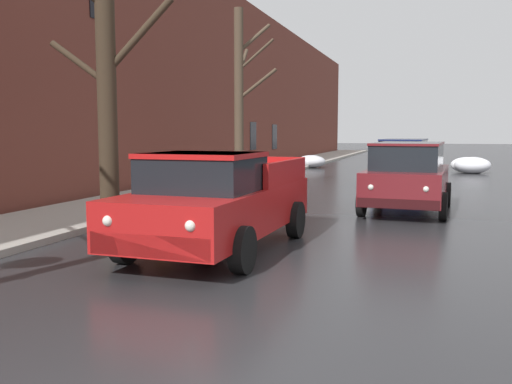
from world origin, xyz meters
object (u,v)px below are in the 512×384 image
object	(u,v)px
bare_tree_second_along_sidewalk	(106,91)
suv_maroon_parked_kerbside_close	(408,174)
suv_darkblue_parked_kerbside_mid	(404,160)
fire_hydrant	(161,206)
pickup_truck_red_approaching_near_lane	(217,201)
bare_tree_mid_block	(240,96)
sedan_grey_queued_behind_truck	(419,154)
sedan_silver_parked_far_down_block	(421,159)

from	to	relation	value
bare_tree_second_along_sidewalk	suv_maroon_parked_kerbside_close	world-z (taller)	bare_tree_second_along_sidewalk
suv_maroon_parked_kerbside_close	suv_darkblue_parked_kerbside_mid	bearing A→B (deg)	93.80
suv_darkblue_parked_kerbside_mid	fire_hydrant	world-z (taller)	suv_darkblue_parked_kerbside_mid
pickup_truck_red_approaching_near_lane	bare_tree_mid_block	bearing A→B (deg)	106.84
bare_tree_mid_block	suv_darkblue_parked_kerbside_mid	size ratio (longest dim) A/B	1.33
sedan_grey_queued_behind_truck	suv_maroon_parked_kerbside_close	bearing A→B (deg)	-89.36
bare_tree_second_along_sidewalk	bare_tree_mid_block	world-z (taller)	bare_tree_mid_block
bare_tree_second_along_sidewalk	suv_maroon_parked_kerbside_close	bearing A→B (deg)	39.86
suv_maroon_parked_kerbside_close	sedan_silver_parked_far_down_block	xyz separation A→B (m)	(0.02, 13.25, -0.24)
bare_tree_second_along_sidewalk	fire_hydrant	distance (m)	3.01
bare_tree_mid_block	sedan_grey_queued_behind_truck	world-z (taller)	bare_tree_mid_block
suv_maroon_parked_kerbside_close	suv_darkblue_parked_kerbside_mid	distance (m)	7.24
pickup_truck_red_approaching_near_lane	sedan_silver_parked_far_down_block	bearing A→B (deg)	81.20
sedan_grey_queued_behind_truck	sedan_silver_parked_far_down_block	bearing A→B (deg)	-87.82
bare_tree_second_along_sidewalk	sedan_grey_queued_behind_truck	bearing A→B (deg)	76.86
pickup_truck_red_approaching_near_lane	sedan_silver_parked_far_down_block	size ratio (longest dim) A/B	1.24
suv_maroon_parked_kerbside_close	suv_darkblue_parked_kerbside_mid	xyz separation A→B (m)	(-0.48, 7.23, -0.00)
bare_tree_mid_block	pickup_truck_red_approaching_near_lane	size ratio (longest dim) A/B	1.23
bare_tree_mid_block	fire_hydrant	world-z (taller)	bare_tree_mid_block
pickup_truck_red_approaching_near_lane	fire_hydrant	xyz separation A→B (m)	(-2.48, 2.65, -0.52)
bare_tree_mid_block	suv_maroon_parked_kerbside_close	world-z (taller)	bare_tree_mid_block
pickup_truck_red_approaching_near_lane	fire_hydrant	size ratio (longest dim) A/B	7.25
bare_tree_second_along_sidewalk	pickup_truck_red_approaching_near_lane	xyz separation A→B (m)	(2.95, -1.19, -2.06)
bare_tree_mid_block	fire_hydrant	xyz separation A→B (m)	(0.41, -6.90, -2.98)
suv_maroon_parked_kerbside_close	sedan_grey_queued_behind_truck	bearing A→B (deg)	90.64
suv_maroon_parked_kerbside_close	sedan_grey_queued_behind_truck	world-z (taller)	suv_maroon_parked_kerbside_close
sedan_grey_queued_behind_truck	fire_hydrant	xyz separation A→B (m)	(-5.25, -23.01, -0.39)
sedan_grey_queued_behind_truck	fire_hydrant	size ratio (longest dim) A/B	5.62
bare_tree_second_along_sidewalk	fire_hydrant	world-z (taller)	bare_tree_second_along_sidewalk
bare_tree_second_along_sidewalk	sedan_grey_queued_behind_truck	distance (m)	25.22
bare_tree_mid_block	sedan_silver_parked_far_down_block	bearing A→B (deg)	59.12
suv_darkblue_parked_kerbside_mid	sedan_grey_queued_behind_truck	size ratio (longest dim) A/B	1.20
pickup_truck_red_approaching_near_lane	suv_maroon_parked_kerbside_close	xyz separation A→B (m)	(2.98, 6.14, 0.11)
bare_tree_second_along_sidewalk	suv_maroon_parked_kerbside_close	size ratio (longest dim) A/B	1.32
sedan_grey_queued_behind_truck	fire_hydrant	world-z (taller)	sedan_grey_queued_behind_truck
suv_darkblue_parked_kerbside_mid	suv_maroon_parked_kerbside_close	bearing A→B (deg)	-86.20
bare_tree_mid_block	sedan_grey_queued_behind_truck	size ratio (longest dim) A/B	1.59
pickup_truck_red_approaching_near_lane	sedan_grey_queued_behind_truck	size ratio (longest dim) A/B	1.29
sedan_silver_parked_far_down_block	bare_tree_mid_block	bearing A→B (deg)	-120.88
pickup_truck_red_approaching_near_lane	suv_darkblue_parked_kerbside_mid	distance (m)	13.60
suv_maroon_parked_kerbside_close	sedan_silver_parked_far_down_block	distance (m)	13.26
suv_maroon_parked_kerbside_close	fire_hydrant	world-z (taller)	suv_maroon_parked_kerbside_close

